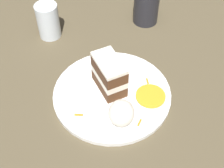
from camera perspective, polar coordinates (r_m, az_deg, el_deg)
name	(u,v)px	position (r m, az deg, el deg)	size (l,w,h in m)	color
ground_plane	(108,112)	(0.77, -0.72, -5.11)	(6.00, 6.00, 0.00)	black
dining_table	(108,108)	(0.76, -0.73, -4.33)	(1.02, 0.98, 0.03)	#4C422D
plate	(112,94)	(0.75, 0.00, -1.82)	(0.28, 0.28, 0.01)	white
cake_slice	(109,75)	(0.73, -0.52, 1.74)	(0.11, 0.09, 0.09)	#4C2D19
cream_dollop	(121,113)	(0.68, 1.74, -5.32)	(0.06, 0.06, 0.05)	silver
orange_garnish	(151,96)	(0.74, 7.06, -2.20)	(0.07, 0.07, 0.01)	orange
carrot_shreds_scatter	(120,105)	(0.72, 1.52, -3.94)	(0.14, 0.17, 0.00)	orange
drinking_glass	(49,23)	(0.91, -11.54, 10.90)	(0.06, 0.06, 0.10)	silver
coffee_mug	(146,6)	(0.95, 6.29, 14.00)	(0.07, 0.07, 0.10)	#232328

